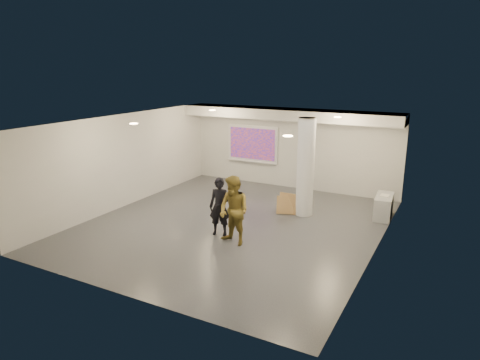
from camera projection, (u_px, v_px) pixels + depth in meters
The scene contains 19 objects.
floor at pixel (234, 225), 12.43m from camera, with size 8.00×9.00×0.01m, color #36383E.
ceiling at pixel (233, 121), 11.65m from camera, with size 8.00×9.00×0.01m, color silver.
wall_back at pixel (292, 148), 15.88m from camera, with size 8.00×0.01×3.00m, color silver.
wall_front at pixel (120, 226), 8.20m from camera, with size 8.00×0.01×3.00m, color silver.
wall_left at pixel (125, 160), 13.85m from camera, with size 0.01×9.00×3.00m, color silver.
wall_right at pixel (380, 194), 10.23m from camera, with size 0.01×9.00×3.00m, color silver.
soffit_band at pixel (287, 114), 15.07m from camera, with size 8.00×1.10×0.36m, color silver.
downlight_nw at pixel (212, 110), 14.78m from camera, with size 0.22×0.22×0.02m, color #FFD494.
downlight_ne at pixel (338, 117), 12.79m from camera, with size 0.22×0.22×0.02m, color #FFD494.
downlight_sw at pixel (134, 124), 11.37m from camera, with size 0.22×0.22×0.02m, color #FFD494.
downlight_se at pixel (288, 136), 9.38m from camera, with size 0.22×0.22×0.02m, color #FFD494.
column at pixel (306, 167), 12.90m from camera, with size 0.52×0.52×3.00m, color silver.
projection_screen at pixel (253, 144), 16.56m from camera, with size 2.10×0.13×1.42m.
credenza at pixel (384, 207), 12.95m from camera, with size 0.49×1.16×0.68m, color #A1A5A7.
papers_stack at pixel (385, 195), 12.88m from camera, with size 0.24×0.31×0.02m, color white.
cardboard_back at pixel (288, 203), 13.33m from camera, with size 0.59×0.05×0.64m, color #9E7745.
cardboard_front at pixel (285, 205), 13.30m from camera, with size 0.52×0.05×0.57m, color #9E7745.
woman at pixel (220, 207), 11.51m from camera, with size 0.58×0.38×1.59m, color black.
man at pixel (234, 211), 10.88m from camera, with size 0.87×0.68×1.80m, color olive.
Camera 1 is at (5.64, -10.22, 4.48)m, focal length 32.00 mm.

